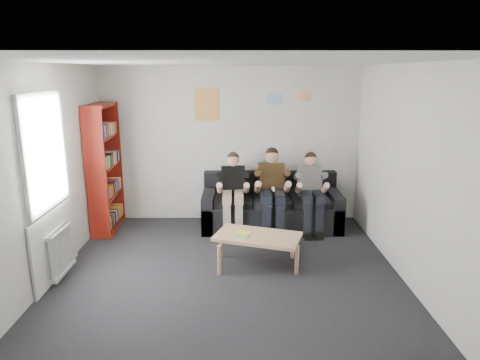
% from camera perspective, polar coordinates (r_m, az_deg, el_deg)
% --- Properties ---
extents(room_shell, '(5.00, 5.00, 5.00)m').
position_cam_1_polar(room_shell, '(5.08, -1.74, 0.08)').
color(room_shell, black).
rests_on(room_shell, ground).
extents(sofa, '(2.31, 0.95, 0.89)m').
position_cam_1_polar(sofa, '(7.37, 4.13, -3.77)').
color(sofa, black).
rests_on(sofa, ground).
extents(bookshelf, '(0.32, 0.95, 2.10)m').
position_cam_1_polar(bookshelf, '(7.40, -17.55, 1.53)').
color(bookshelf, maroon).
rests_on(bookshelf, ground).
extents(coffee_table, '(1.13, 0.62, 0.45)m').
position_cam_1_polar(coffee_table, '(5.85, 2.35, -7.83)').
color(coffee_table, tan).
rests_on(coffee_table, ground).
extents(game_cases, '(0.21, 0.18, 0.04)m').
position_cam_1_polar(game_cases, '(5.79, 0.31, -7.27)').
color(game_cases, silver).
rests_on(game_cases, coffee_table).
extents(person_left, '(0.38, 0.82, 1.31)m').
position_cam_1_polar(person_left, '(7.05, -0.93, -1.67)').
color(person_left, black).
rests_on(person_left, sofa).
extents(person_middle, '(0.42, 0.90, 1.38)m').
position_cam_1_polar(person_middle, '(7.06, 4.31, -1.44)').
color(person_middle, '#473217').
rests_on(person_middle, sofa).
extents(person_right, '(0.38, 0.81, 1.31)m').
position_cam_1_polar(person_right, '(7.15, 9.46, -1.64)').
color(person_right, white).
rests_on(person_right, sofa).
extents(radiator, '(0.10, 0.64, 0.60)m').
position_cam_1_polar(radiator, '(6.03, -22.74, -8.74)').
color(radiator, white).
rests_on(radiator, ground).
extents(window, '(0.05, 1.30, 2.36)m').
position_cam_1_polar(window, '(5.85, -24.03, -2.54)').
color(window, white).
rests_on(window, room_shell).
extents(poster_large, '(0.42, 0.01, 0.55)m').
position_cam_1_polar(poster_large, '(7.45, -4.45, 10.00)').
color(poster_large, '#DBC74D').
rests_on(poster_large, room_shell).
extents(poster_blue, '(0.25, 0.01, 0.20)m').
position_cam_1_polar(poster_blue, '(7.45, 4.55, 10.77)').
color(poster_blue, '#419FDF').
rests_on(poster_blue, room_shell).
extents(poster_pink, '(0.22, 0.01, 0.18)m').
position_cam_1_polar(poster_pink, '(7.51, 8.44, 11.07)').
color(poster_pink, '#CD408D').
rests_on(poster_pink, room_shell).
extents(poster_sign, '(0.20, 0.01, 0.14)m').
position_cam_1_polar(poster_sign, '(7.50, -9.14, 11.43)').
color(poster_sign, silver).
rests_on(poster_sign, room_shell).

